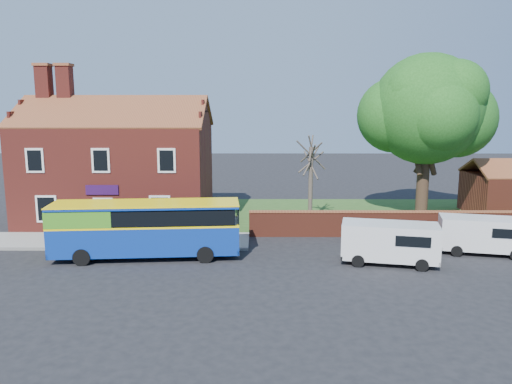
{
  "coord_description": "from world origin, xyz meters",
  "views": [
    {
      "loc": [
        2.55,
        -22.52,
        7.92
      ],
      "look_at": [
        2.43,
        5.0,
        3.1
      ],
      "focal_mm": 35.0,
      "sensor_mm": 36.0,
      "label": 1
    }
  ],
  "objects_px": {
    "bus": "(140,227)",
    "van_far": "(484,234)",
    "van_near": "(390,241)",
    "large_tree": "(427,113)"
  },
  "relations": [
    {
      "from": "bus",
      "to": "van_far",
      "type": "distance_m",
      "value": 18.29
    },
    {
      "from": "van_near",
      "to": "van_far",
      "type": "height_order",
      "value": "van_near"
    },
    {
      "from": "van_far",
      "to": "large_tree",
      "type": "xyz_separation_m",
      "value": [
        -0.82,
        7.82,
        6.3
      ]
    },
    {
      "from": "bus",
      "to": "van_near",
      "type": "relative_size",
      "value": 1.95
    },
    {
      "from": "van_near",
      "to": "large_tree",
      "type": "xyz_separation_m",
      "value": [
        4.68,
        9.55,
        6.24
      ]
    },
    {
      "from": "bus",
      "to": "van_far",
      "type": "height_order",
      "value": "bus"
    },
    {
      "from": "van_near",
      "to": "van_far",
      "type": "relative_size",
      "value": 1.05
    },
    {
      "from": "van_near",
      "to": "large_tree",
      "type": "height_order",
      "value": "large_tree"
    },
    {
      "from": "bus",
      "to": "van_far",
      "type": "xyz_separation_m",
      "value": [
        18.27,
        0.76,
        -0.57
      ]
    },
    {
      "from": "van_near",
      "to": "large_tree",
      "type": "relative_size",
      "value": 0.44
    }
  ]
}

